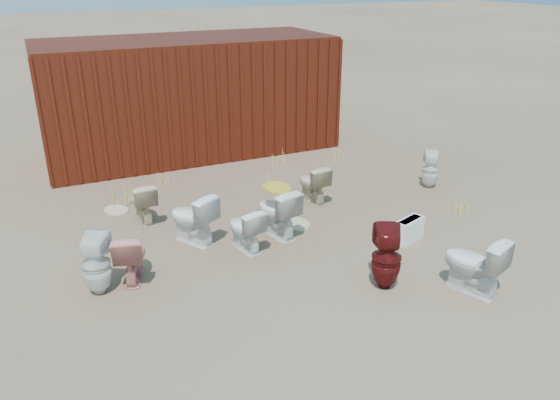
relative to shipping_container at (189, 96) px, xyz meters
name	(u,v)px	position (x,y,z in m)	size (l,w,h in m)	color
ground	(298,250)	(0.00, -5.20, -1.20)	(100.00, 100.00, 0.00)	brown
shipping_container	(189,96)	(0.00, 0.00, 0.00)	(6.00, 2.40, 2.40)	#450F0B
toilet_front_a	(192,218)	(-1.27, -4.32, -0.82)	(0.43, 0.75, 0.77)	white
toilet_front_pink	(131,256)	(-2.28, -4.98, -0.86)	(0.38, 0.66, 0.68)	#D9867D
toilet_front_c	(245,229)	(-0.66, -4.85, -0.88)	(0.36, 0.63, 0.65)	white
toilet_front_maroon	(386,258)	(0.56, -6.52, -0.79)	(0.37, 0.38, 0.83)	#550E0E
toilet_front_e	(474,264)	(1.46, -7.06, -0.82)	(0.43, 0.75, 0.77)	white
toilet_back_a	(96,264)	(-2.72, -5.13, -0.81)	(0.35, 0.36, 0.79)	white
toilet_back_beige_left	(143,202)	(-1.77, -3.30, -0.87)	(0.37, 0.65, 0.66)	beige
toilet_back_beige_right	(313,183)	(1.03, -3.72, -0.87)	(0.37, 0.66, 0.67)	beige
toilet_back_yellowlid	(277,212)	(-0.07, -4.64, -0.82)	(0.43, 0.75, 0.77)	white
toilet_back_e	(430,170)	(3.29, -4.03, -0.86)	(0.31, 0.31, 0.68)	white
yellow_lid	(277,187)	(-0.07, -4.64, -0.42)	(0.39, 0.48, 0.03)	gold
loose_tank	(409,230)	(1.61, -5.63, -1.02)	(0.50, 0.20, 0.35)	white
loose_lid_near	(298,224)	(0.37, -4.45, -1.19)	(0.38, 0.49, 0.02)	#C7BE90
loose_lid_far	(116,210)	(-2.12, -2.69, -1.19)	(0.36, 0.47, 0.02)	beige
weed_clump_a	(124,195)	(-1.93, -2.43, -1.04)	(0.36, 0.36, 0.32)	#B6AF48
weed_clump_b	(272,178)	(0.72, -2.70, -1.07)	(0.32, 0.32, 0.26)	#B6AF48
weed_clump_c	(334,154)	(2.43, -2.04, -1.04)	(0.36, 0.36, 0.32)	#B6AF48
weed_clump_d	(167,177)	(-1.02, -1.82, -1.08)	(0.30, 0.30, 0.24)	#B6AF48
weed_clump_e	(280,157)	(1.35, -1.70, -1.06)	(0.34, 0.34, 0.28)	#B6AF48
weed_clump_f	(460,202)	(3.10, -5.06, -1.07)	(0.28, 0.28, 0.26)	#B6AF48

